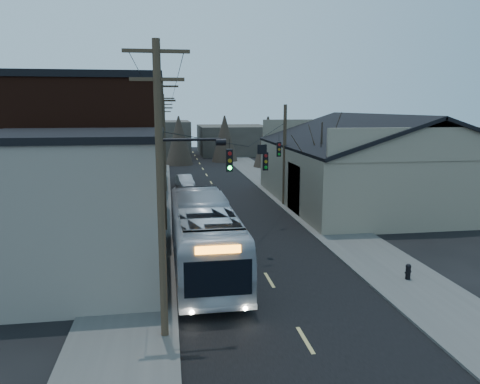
# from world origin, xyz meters

# --- Properties ---
(ground) EXTENTS (160.00, 160.00, 0.00)m
(ground) POSITION_xyz_m (0.00, 0.00, 0.00)
(ground) COLOR black
(ground) RESTS_ON ground
(road_surface) EXTENTS (9.00, 110.00, 0.02)m
(road_surface) POSITION_xyz_m (0.00, 30.00, 0.01)
(road_surface) COLOR black
(road_surface) RESTS_ON ground
(sidewalk_left) EXTENTS (4.00, 110.00, 0.12)m
(sidewalk_left) POSITION_xyz_m (-6.50, 30.00, 0.06)
(sidewalk_left) COLOR #474744
(sidewalk_left) RESTS_ON ground
(sidewalk_right) EXTENTS (4.00, 110.00, 0.12)m
(sidewalk_right) POSITION_xyz_m (6.50, 30.00, 0.06)
(sidewalk_right) COLOR #474744
(sidewalk_right) RESTS_ON ground
(building_clapboard) EXTENTS (8.00, 8.00, 7.00)m
(building_clapboard) POSITION_xyz_m (-9.00, 9.00, 3.50)
(building_clapboard) COLOR gray
(building_clapboard) RESTS_ON ground
(building_brick) EXTENTS (10.00, 12.00, 10.00)m
(building_brick) POSITION_xyz_m (-10.00, 20.00, 5.00)
(building_brick) COLOR black
(building_brick) RESTS_ON ground
(building_left_far) EXTENTS (9.00, 14.00, 7.00)m
(building_left_far) POSITION_xyz_m (-9.50, 36.00, 3.50)
(building_left_far) COLOR #37322C
(building_left_far) RESTS_ON ground
(warehouse) EXTENTS (16.16, 20.60, 7.73)m
(warehouse) POSITION_xyz_m (13.00, 25.00, 2.70)
(warehouse) COLOR gray
(warehouse) RESTS_ON ground
(building_far_left) EXTENTS (10.00, 12.00, 6.00)m
(building_far_left) POSITION_xyz_m (-6.00, 65.00, 3.00)
(building_far_left) COLOR #37322C
(building_far_left) RESTS_ON ground
(building_far_right) EXTENTS (12.00, 14.00, 5.00)m
(building_far_right) POSITION_xyz_m (7.00, 70.00, 2.50)
(building_far_right) COLOR #37322C
(building_far_right) RESTS_ON ground
(bare_tree) EXTENTS (0.40, 0.40, 7.20)m
(bare_tree) POSITION_xyz_m (6.50, 20.00, 3.60)
(bare_tree) COLOR black
(bare_tree) RESTS_ON ground
(utility_lines) EXTENTS (11.24, 45.28, 10.50)m
(utility_lines) POSITION_xyz_m (-3.11, 24.14, 4.95)
(utility_lines) COLOR #382B1E
(utility_lines) RESTS_ON ground
(bus) EXTENTS (3.14, 12.96, 3.60)m
(bus) POSITION_xyz_m (-3.00, 10.16, 1.80)
(bus) COLOR #B7BBC4
(bus) RESTS_ON ground
(parked_car) EXTENTS (1.97, 4.27, 1.36)m
(parked_car) POSITION_xyz_m (-3.00, 35.08, 0.68)
(parked_car) COLOR #B6B7BE
(parked_car) RESTS_ON ground
(fire_hydrant) EXTENTS (0.37, 0.26, 0.77)m
(fire_hydrant) POSITION_xyz_m (6.57, 6.83, 0.53)
(fire_hydrant) COLOR black
(fire_hydrant) RESTS_ON sidewalk_right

